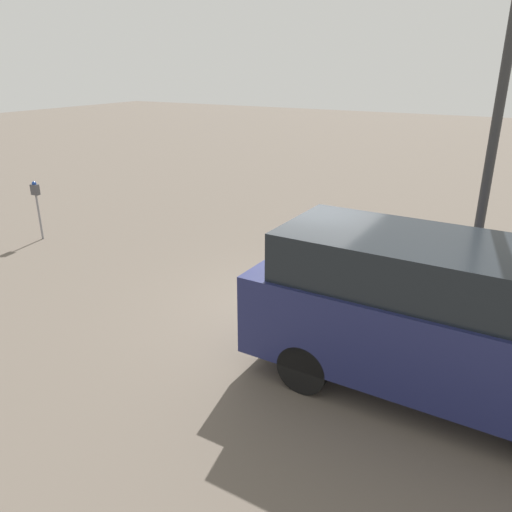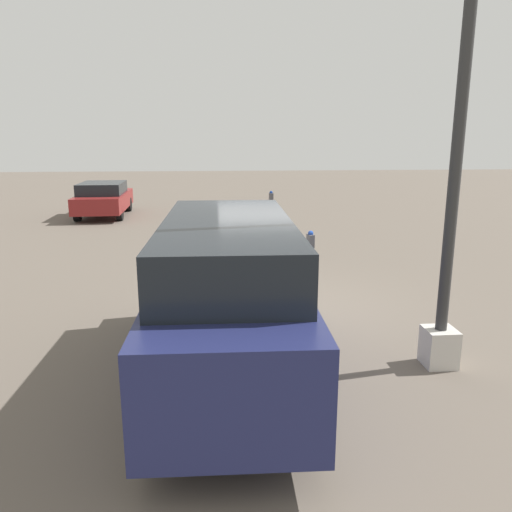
{
  "view_description": "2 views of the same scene",
  "coord_description": "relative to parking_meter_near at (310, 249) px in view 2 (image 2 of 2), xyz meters",
  "views": [
    {
      "loc": [
        3.34,
        -7.18,
        4.16
      ],
      "look_at": [
        -0.63,
        -0.22,
        1.06
      ],
      "focal_mm": 35.0,
      "sensor_mm": 36.0,
      "label": 1
    },
    {
      "loc": [
        9.03,
        -1.32,
        3.21
      ],
      "look_at": [
        -0.52,
        -0.52,
        0.92
      ],
      "focal_mm": 35.0,
      "sensor_mm": 36.0,
      "label": 2
    }
  ],
  "objects": [
    {
      "name": "ground_plane",
      "position": [
        0.46,
        -0.55,
        -1.05
      ],
      "size": [
        80.0,
        80.0,
        0.0
      ],
      "primitive_type": "plane",
      "color": "#60564C"
    },
    {
      "name": "parking_meter_near",
      "position": [
        0.0,
        0.0,
        0.0
      ],
      "size": [
        0.21,
        0.14,
        1.42
      ],
      "rotation": [
        0.0,
        0.0,
        0.13
      ],
      "color": "gray",
      "rests_on": "ground"
    },
    {
      "name": "parking_meter_far",
      "position": [
        -6.84,
        -0.01,
        0.04
      ],
      "size": [
        0.21,
        0.14,
        1.48
      ],
      "rotation": [
        0.0,
        0.0,
        0.13
      ],
      "color": "gray",
      "rests_on": "ground"
    },
    {
      "name": "lamp_post",
      "position": [
        3.09,
        1.3,
        1.17
      ],
      "size": [
        0.44,
        0.44,
        6.57
      ],
      "color": "beige",
      "rests_on": "ground"
    },
    {
      "name": "parked_van",
      "position": [
        3.11,
        -1.71,
        0.12
      ],
      "size": [
        5.19,
        1.92,
        2.16
      ],
      "rotation": [
        0.0,
        0.0,
        -0.02
      ],
      "color": "navy",
      "rests_on": "ground"
    },
    {
      "name": "car_distant",
      "position": [
        -11.52,
        -6.44,
        -0.3
      ],
      "size": [
        4.24,
        1.96,
        1.4
      ],
      "rotation": [
        0.0,
        0.0,
        3.17
      ],
      "color": "maroon",
      "rests_on": "ground"
    }
  ]
}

